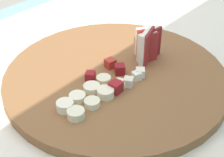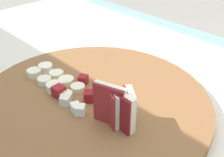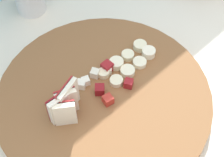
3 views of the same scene
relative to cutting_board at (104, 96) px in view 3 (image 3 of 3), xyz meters
The scene contains 4 objects.
cutting_board is the anchor object (origin of this frame).
apple_wedge_fan 0.09m from the cutting_board, 169.06° to the left, with size 0.07×0.05×0.07m.
apple_dice_pile 0.03m from the cutting_board, 50.71° to the left, with size 0.09×0.09×0.02m.
banana_slice_rows 0.09m from the cutting_board, 11.77° to the left, with size 0.13×0.06×0.02m.
Camera 3 is at (-0.19, -0.25, 1.45)m, focal length 53.70 mm.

